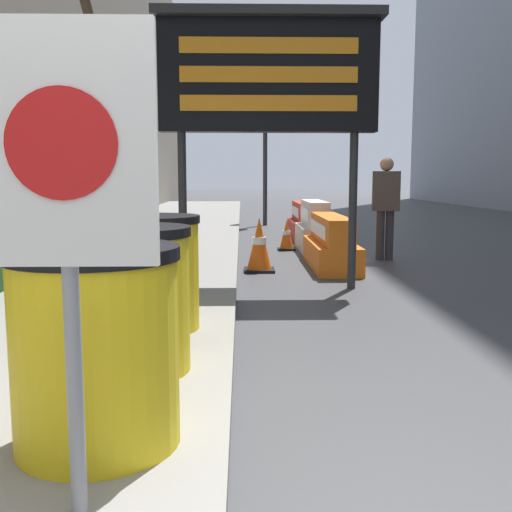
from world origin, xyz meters
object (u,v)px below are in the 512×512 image
Objects in this scene: jersey_barrier_white at (314,229)px; jersey_barrier_red_striped at (303,223)px; message_board at (268,76)px; jersey_barrier_orange_near at (331,245)px; barrel_drum_middle at (130,299)px; traffic_light_near_curb at (265,129)px; barrel_drum_back at (152,272)px; traffic_cone_mid at (259,245)px; warning_sign at (65,180)px; pedestrian_worker at (386,200)px; traffic_cone_near at (287,235)px; barrel_drum_foreground at (96,346)px.

jersey_barrier_red_striped is at bearing 90.00° from jersey_barrier_white.
jersey_barrier_orange_near is (1.03, 1.74, -2.18)m from message_board.
jersey_barrier_red_striped is at bearing 77.64° from barrel_drum_middle.
traffic_light_near_curb is (0.34, 9.51, 0.12)m from message_board.
traffic_cone_mid is at bearing 75.36° from barrel_drum_back.
message_board reaches higher than warning_sign.
jersey_barrier_orange_near is 1.43m from pedestrian_worker.
barrel_drum_middle is 0.49× the size of jersey_barrier_red_striped.
message_board reaches higher than traffic_cone_mid.
pedestrian_worker reaches higher than traffic_cone_mid.
warning_sign reaches higher than pedestrian_worker.
traffic_cone_mid is (0.96, 4.80, -0.21)m from barrel_drum_middle.
jersey_barrier_orange_near is at bearing 59.53° from message_board.
traffic_light_near_curb is (-0.17, 5.66, 2.36)m from traffic_cone_near.
message_board is 2.54m from traffic_cone_mid.
barrel_drum_back is 0.55× the size of pedestrian_worker.
barrel_drum_foreground reaches higher than jersey_barrier_orange_near.
traffic_cone_near is (1.43, 8.95, -1.07)m from warning_sign.
pedestrian_worker is at bearing 29.20° from traffic_cone_mid.
message_board is 6.38m from jersey_barrier_red_striped.
jersey_barrier_red_striped is at bearing 76.53° from traffic_cone_mid.
traffic_cone_near is at bearing 78.07° from barrel_drum_middle.
traffic_cone_mid is (-1.09, -0.38, 0.04)m from jersey_barrier_orange_near.
barrel_drum_middle is at bearing -106.85° from pedestrian_worker.
barrel_drum_middle is at bearing -101.93° from traffic_cone_near.
barrel_drum_back is at bearing 91.55° from barrel_drum_foreground.
traffic_cone_near is (-0.51, 0.05, -0.13)m from jersey_barrier_white.
traffic_cone_near is at bearing 149.17° from pedestrian_worker.
barrel_drum_back reaches higher than jersey_barrier_white.
jersey_barrier_white is (2.01, 8.30, -0.19)m from barrel_drum_foreground.
traffic_light_near_curb is (-0.68, 7.77, 2.30)m from jersey_barrier_orange_near.
traffic_light_near_curb is (1.26, 14.61, 1.29)m from warning_sign.
warning_sign is 14.72m from traffic_light_near_curb.
traffic_cone_near is at bearing 75.96° from barrel_drum_back.
pedestrian_worker is at bearing 62.91° from barrel_drum_middle.
traffic_light_near_curb is at bearing 87.14° from traffic_cone_mid.
warning_sign is at bearing -83.83° from barrel_drum_foreground.
traffic_cone_mid is at bearing -140.56° from pedestrian_worker.
jersey_barrier_white is 2.86× the size of traffic_cone_near.
traffic_cone_near is 0.72× the size of traffic_cone_mid.
barrel_drum_foreground is 0.53× the size of warning_sign.
warning_sign reaches higher than traffic_cone_near.
barrel_drum_middle is 7.52m from jersey_barrier_white.
warning_sign is 8.19m from pedestrian_worker.
jersey_barrier_red_striped is (0.00, 2.11, -0.05)m from jersey_barrier_white.
jersey_barrier_white is (1.03, 3.80, -2.12)m from message_board.
jersey_barrier_orange_near is at bearing -90.00° from jersey_barrier_white.
message_board is 1.58× the size of jersey_barrier_orange_near.
jersey_barrier_orange_near is (1.94, 6.84, -1.00)m from warning_sign.
barrel_drum_back is at bearing -104.00° from jersey_barrier_red_striped.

